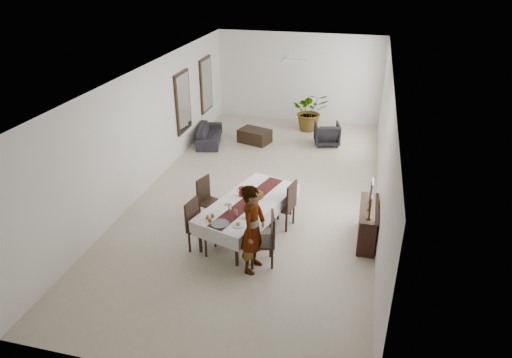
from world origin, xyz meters
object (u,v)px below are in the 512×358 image
sideboard_body (367,224)px  sofa (209,134)px  woman (253,229)px  red_pitcher (242,192)px  dining_table_top (248,203)px

sideboard_body → sofa: bearing=138.4°
woman → sofa: bearing=36.0°
woman → sofa: (-3.09, 6.25, -0.67)m
woman → sofa: 7.00m
red_pitcher → sideboard_body: bearing=1.5°
woman → red_pitcher: bearing=32.5°
sideboard_body → woman: bearing=-144.1°
red_pitcher → sofa: (-2.45, 4.75, -0.63)m
sideboard_body → sofa: 7.04m
woman → sideboard_body: 2.74m
dining_table_top → red_pitcher: red_pitcher is taller
dining_table_top → red_pitcher: bearing=149.0°
red_pitcher → dining_table_top: bearing=-48.1°
sideboard_body → sofa: (-5.26, 4.67, -0.14)m
dining_table_top → woman: 1.36m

